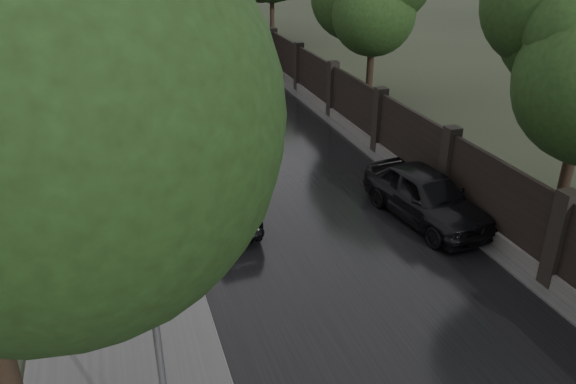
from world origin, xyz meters
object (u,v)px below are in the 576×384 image
Objects in this scene: traffic_light at (132,59)px; car_right_far at (231,68)px; car_right_near at (426,196)px; tree_right_b at (374,4)px; hatchback_left at (221,201)px.

car_right_far is (5.90, 3.96, -1.77)m from traffic_light.
car_right_near reaches higher than car_right_far.
tree_right_b is 10.09m from car_right_far.
tree_right_b reaches higher than traffic_light.
hatchback_left is 0.91× the size of car_right_far.
hatchback_left is at bearing 155.97° from car_right_near.
car_right_near is 19.80m from car_right_far.
traffic_light is 0.82× the size of car_right_near.
car_right_far is (-5.90, 6.96, -4.32)m from tree_right_b.
traffic_light is at bearing -87.97° from hatchback_left.
traffic_light reaches higher than hatchback_left.
hatchback_left reaches higher than car_right_far.
car_right_near is (6.14, -1.83, 0.12)m from hatchback_left.
traffic_light is 14.11m from hatchback_left.
hatchback_left is 0.86× the size of car_right_near.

